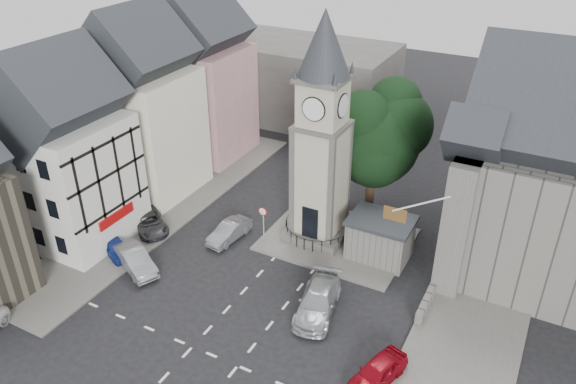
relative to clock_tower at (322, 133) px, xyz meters
The scene contains 23 objects.
ground 11.39m from the clock_tower, 90.00° to the right, with size 120.00×120.00×0.00m, color black.
pavement_west 15.00m from the clock_tower, behind, with size 6.00×30.00×0.14m, color #595651.
pavement_east 14.45m from the clock_tower, ahead, with size 6.00×26.00×0.14m, color #595651.
central_island 8.18m from the clock_tower, ahead, with size 10.00×8.00×0.16m, color #595651.
road_markings 15.74m from the clock_tower, 90.00° to the right, with size 20.00×8.00×0.01m, color silver.
clock_tower is the anchor object (origin of this frame).
stone_shelter 8.15m from the clock_tower, ahead, with size 4.30×3.30×3.08m.
town_tree 5.51m from the clock_tower, 68.23° to the left, with size 7.20×7.20×10.80m.
warning_sign_post 7.34m from the clock_tower, 141.37° to the right, with size 0.70×0.19×2.85m.
terrace_pink 17.51m from the clock_tower, 152.68° to the left, with size 8.10×7.60×12.80m.
terrace_cream 15.58m from the clock_tower, behind, with size 8.10×7.60×12.80m.
terrace_tudor 17.55m from the clock_tower, 152.73° to the right, with size 8.10×7.60×12.00m.
backdrop_west 23.69m from the clock_tower, 120.95° to the left, with size 20.00×10.00×8.00m, color #4C4944.
east_building 15.99m from the clock_tower, 10.92° to the left, with size 14.40×11.40×12.60m.
east_boundary_wall 12.15m from the clock_tower, 12.32° to the left, with size 0.40×16.00×0.90m, color slate.
flagpole 9.01m from the clock_tower, 26.52° to the right, with size 3.68×0.10×2.74m.
car_west_blue 16.29m from the clock_tower, 142.70° to the right, with size 1.43×3.57×1.21m, color navy.
car_west_silver 15.03m from the clock_tower, 134.06° to the right, with size 1.52×4.35×1.43m, color gray.
car_west_grey 14.68m from the clock_tower, 155.65° to the right, with size 2.06×4.46×1.24m, color #313033.
car_island_silver 9.92m from the clock_tower, 147.59° to the right, with size 1.36×3.91×1.29m, color gray.
car_island_east 11.06m from the clock_tower, 65.21° to the right, with size 2.14×5.25×1.52m, color #A6ABAE.
car_east_red 15.77m from the clock_tower, 52.28° to the right, with size 1.58×3.92×1.34m, color maroon.
pedestrian 13.69m from the clock_tower, ahead, with size 0.56×0.37×1.54m, color beige.
Camera 1 is at (14.03, -23.37, 23.18)m, focal length 35.00 mm.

